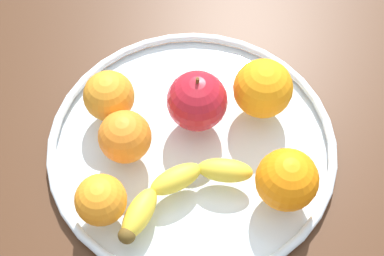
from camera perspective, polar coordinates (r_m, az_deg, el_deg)
The scene contains 9 objects.
ground_plane at distance 76.74cm, azimuth 0.00°, elevation -2.73°, with size 137.72×137.72×4.00cm, color #422615.
fruit_bowl at distance 74.22cm, azimuth 0.00°, elevation -1.61°, with size 38.83×38.83×1.80cm.
banana at distance 68.31cm, azimuth -1.40°, elevation -6.34°, with size 18.51×10.26×3.04cm.
apple at distance 72.04cm, azimuth 0.53°, elevation 2.81°, with size 8.04×8.04×8.84cm.
orange_front_left at distance 74.07cm, azimuth -8.59°, elevation 3.30°, with size 6.86×6.86×6.86cm, color orange.
orange_front_right at distance 69.97cm, azimuth -6.91°, elevation -1.25°, with size 6.84×6.84×6.84cm, color orange.
orange_back_left at distance 66.75cm, azimuth -9.41°, elevation -7.35°, with size 6.29×6.29×6.29cm, color orange.
orange_back_right at distance 73.88cm, azimuth 7.35°, elevation 4.08°, with size 7.99×7.99×7.99cm, color orange.
orange_center at distance 67.22cm, azimuth 9.79°, elevation -5.30°, with size 7.68×7.68×7.68cm, color orange.
Camera 1 is at (7.00, 37.44, 64.62)cm, focal length 51.56 mm.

